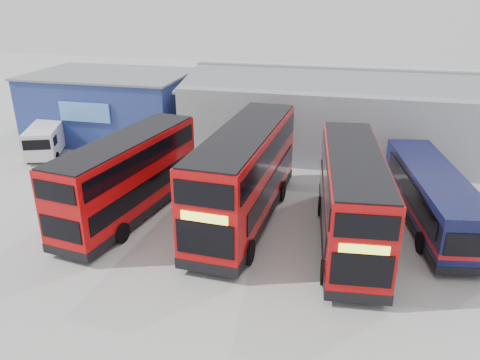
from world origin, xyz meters
TOP-DOWN VIEW (x-y plane):
  - ground_plane at (0.00, 0.00)m, footprint 120.00×120.00m
  - office_block at (-14.00, 17.99)m, footprint 12.30×8.32m
  - maintenance_shed at (8.00, 20.00)m, footprint 30.50×12.00m
  - double_decker_left at (-6.31, 4.99)m, footprint 4.00×10.52m
  - double_decker_centre at (-0.31, 5.92)m, footprint 3.49×11.81m
  - double_decker_right at (5.02, 4.86)m, footprint 3.55×10.80m
  - single_decker_blue at (9.02, 7.75)m, footprint 4.08×10.86m
  - panel_van at (-16.57, 12.62)m, footprint 3.66×5.39m

SIDE VIEW (x-z plane):
  - ground_plane at x=0.00m, z-range 0.00..0.00m
  - panel_van at x=-16.57m, z-range 0.13..2.33m
  - single_decker_blue at x=9.02m, z-range -0.01..2.87m
  - double_decker_left at x=-6.31m, z-range -0.01..4.34m
  - double_decker_right at x=5.02m, z-range -0.01..4.48m
  - double_decker_centre at x=-0.31m, z-range -0.01..4.92m
  - office_block at x=-14.00m, z-range 0.02..5.14m
  - maintenance_shed at x=8.00m, z-range -0.34..5.55m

